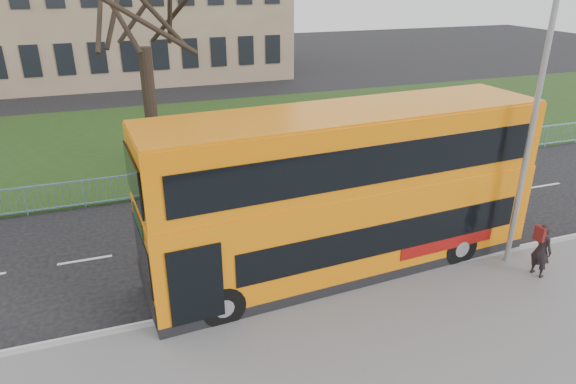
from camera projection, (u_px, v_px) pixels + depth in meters
name	position (u px, v px, depth m)	size (l,w,h in m)	color
ground	(295.00, 266.00, 15.53)	(120.00, 120.00, 0.00)	black
kerb	(314.00, 292.00, 14.16)	(80.00, 0.20, 0.14)	#98989B
grass_verge	(204.00, 135.00, 27.89)	(80.00, 15.40, 0.08)	#1F3814
guard_railing	(239.00, 174.00, 21.02)	(40.00, 0.12, 1.10)	#7AB0DA
bare_tree	(141.00, 22.00, 20.76)	(8.77, 8.77, 12.52)	black
yellow_bus	(346.00, 189.00, 14.47)	(11.57, 3.50, 4.78)	orange
pedestrian	(542.00, 250.00, 14.57)	(0.59, 0.39, 1.63)	black
street_lamp	(530.00, 124.00, 13.89)	(1.66, 0.19, 7.81)	#919399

